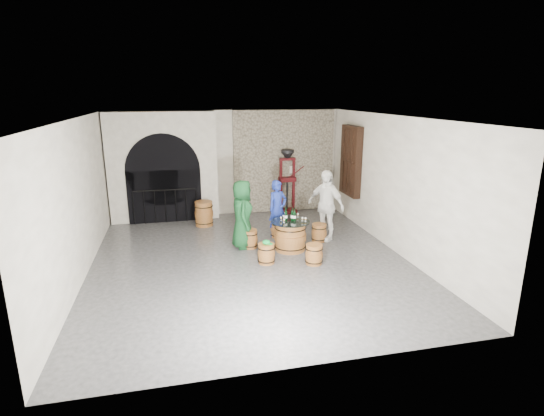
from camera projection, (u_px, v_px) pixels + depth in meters
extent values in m
plane|color=#323234|center=(250.00, 260.00, 9.69)|extent=(8.00, 8.00, 0.00)
plane|color=beige|center=(227.00, 163.00, 13.02)|extent=(8.00, 0.00, 8.00)
plane|color=beige|center=(302.00, 260.00, 5.50)|extent=(8.00, 0.00, 8.00)
plane|color=beige|center=(78.00, 201.00, 8.51)|extent=(0.00, 8.00, 8.00)
plane|color=beige|center=(395.00, 185.00, 10.02)|extent=(0.00, 8.00, 8.00)
plane|color=beige|center=(248.00, 118.00, 8.84)|extent=(8.00, 8.00, 0.00)
cube|color=gray|center=(284.00, 162.00, 13.35)|extent=(3.20, 0.12, 3.18)
cube|color=beige|center=(163.00, 167.00, 12.38)|extent=(3.10, 0.50, 3.18)
cube|color=black|center=(165.00, 196.00, 12.35)|extent=(2.10, 0.03, 1.55)
cylinder|color=black|center=(163.00, 170.00, 12.15)|extent=(2.10, 0.03, 2.10)
cylinder|color=black|center=(164.00, 190.00, 12.23)|extent=(1.79, 0.04, 0.04)
cylinder|color=black|center=(134.00, 208.00, 12.17)|extent=(0.02, 0.02, 0.98)
cylinder|color=black|center=(144.00, 208.00, 12.24)|extent=(0.02, 0.02, 0.98)
cylinder|color=black|center=(155.00, 207.00, 12.30)|extent=(0.02, 0.02, 0.98)
cylinder|color=black|center=(166.00, 206.00, 12.36)|extent=(0.02, 0.02, 0.98)
cylinder|color=black|center=(176.00, 206.00, 12.43)|extent=(0.02, 0.02, 0.98)
cylinder|color=black|center=(186.00, 205.00, 12.49)|extent=(0.02, 0.02, 0.98)
cylinder|color=black|center=(197.00, 205.00, 12.56)|extent=(0.02, 0.02, 0.98)
cube|color=black|center=(351.00, 161.00, 12.20)|extent=(0.20, 1.10, 2.00)
cube|color=black|center=(349.00, 161.00, 12.18)|extent=(0.06, 0.88, 1.76)
cube|color=black|center=(350.00, 161.00, 12.19)|extent=(0.22, 0.92, 0.06)
cube|color=black|center=(354.00, 163.00, 11.92)|extent=(0.22, 0.06, 1.80)
cube|color=black|center=(350.00, 161.00, 12.19)|extent=(0.22, 0.06, 1.80)
cube|color=black|center=(346.00, 159.00, 12.46)|extent=(0.22, 0.06, 1.80)
cylinder|color=brown|center=(290.00, 236.00, 10.24)|extent=(0.72, 0.72, 0.68)
cylinder|color=brown|center=(290.00, 236.00, 10.24)|extent=(0.77, 0.77, 0.15)
torus|color=black|center=(290.00, 246.00, 10.30)|extent=(0.77, 0.77, 0.02)
torus|color=black|center=(290.00, 227.00, 10.18)|extent=(0.77, 0.77, 0.02)
cylinder|color=brown|center=(290.00, 223.00, 10.15)|extent=(0.74, 0.74, 0.02)
cylinder|color=black|center=(290.00, 222.00, 10.14)|extent=(0.94, 0.94, 0.01)
cylinder|color=brown|center=(250.00, 239.00, 10.43)|extent=(0.36, 0.36, 0.44)
cylinder|color=brown|center=(250.00, 239.00, 10.43)|extent=(0.39, 0.39, 0.10)
torus|color=black|center=(250.00, 245.00, 10.47)|extent=(0.40, 0.40, 0.02)
torus|color=black|center=(250.00, 233.00, 10.40)|extent=(0.40, 0.40, 0.02)
cylinder|color=brown|center=(250.00, 230.00, 10.37)|extent=(0.37, 0.37, 0.02)
cylinder|color=brown|center=(278.00, 229.00, 11.20)|extent=(0.36, 0.36, 0.44)
cylinder|color=brown|center=(278.00, 229.00, 11.20)|extent=(0.39, 0.39, 0.10)
torus|color=black|center=(278.00, 234.00, 11.24)|extent=(0.40, 0.40, 0.02)
torus|color=black|center=(278.00, 224.00, 11.16)|extent=(0.40, 0.40, 0.02)
cylinder|color=brown|center=(278.00, 221.00, 11.14)|extent=(0.37, 0.37, 0.02)
cylinder|color=brown|center=(319.00, 233.00, 10.90)|extent=(0.36, 0.36, 0.44)
cylinder|color=brown|center=(319.00, 233.00, 10.90)|extent=(0.39, 0.39, 0.10)
torus|color=black|center=(319.00, 238.00, 10.94)|extent=(0.40, 0.40, 0.02)
torus|color=black|center=(319.00, 227.00, 10.86)|extent=(0.40, 0.40, 0.02)
cylinder|color=brown|center=(319.00, 224.00, 10.84)|extent=(0.37, 0.37, 0.02)
cylinder|color=brown|center=(314.00, 255.00, 9.43)|extent=(0.36, 0.36, 0.44)
cylinder|color=brown|center=(314.00, 255.00, 9.43)|extent=(0.39, 0.39, 0.10)
torus|color=black|center=(314.00, 261.00, 9.47)|extent=(0.40, 0.40, 0.02)
torus|color=black|center=(314.00, 248.00, 9.39)|extent=(0.40, 0.40, 0.02)
cylinder|color=brown|center=(314.00, 245.00, 9.37)|extent=(0.37, 0.37, 0.02)
cylinder|color=brown|center=(266.00, 254.00, 9.48)|extent=(0.36, 0.36, 0.44)
cylinder|color=brown|center=(266.00, 254.00, 9.48)|extent=(0.39, 0.39, 0.10)
torus|color=black|center=(266.00, 260.00, 9.52)|extent=(0.40, 0.40, 0.02)
torus|color=black|center=(266.00, 248.00, 9.44)|extent=(0.40, 0.40, 0.02)
cylinder|color=brown|center=(266.00, 244.00, 9.42)|extent=(0.37, 0.37, 0.02)
ellipsoid|color=#0D9836|center=(266.00, 242.00, 9.41)|extent=(0.18, 0.18, 0.10)
cylinder|color=#0D9836|center=(270.00, 244.00, 9.40)|extent=(0.11, 0.11, 0.01)
imported|color=#12401E|center=(242.00, 214.00, 10.30)|extent=(0.60, 0.86, 1.69)
imported|color=navy|center=(278.00, 209.00, 11.10)|extent=(0.65, 0.55, 1.52)
imported|color=white|center=(326.00, 205.00, 10.85)|extent=(0.98, 1.13, 1.83)
cylinder|color=black|center=(286.00, 216.00, 10.17)|extent=(0.07, 0.07, 0.22)
cylinder|color=white|center=(286.00, 217.00, 10.17)|extent=(0.08, 0.08, 0.06)
cone|color=black|center=(286.00, 211.00, 10.14)|extent=(0.07, 0.07, 0.05)
cylinder|color=black|center=(286.00, 209.00, 10.12)|extent=(0.03, 0.03, 0.07)
cylinder|color=black|center=(294.00, 216.00, 10.15)|extent=(0.07, 0.07, 0.22)
cylinder|color=white|center=(294.00, 217.00, 10.15)|extent=(0.08, 0.08, 0.06)
cone|color=black|center=(294.00, 211.00, 10.11)|extent=(0.07, 0.07, 0.05)
cylinder|color=black|center=(294.00, 209.00, 10.10)|extent=(0.03, 0.03, 0.07)
cylinder|color=black|center=(292.00, 216.00, 10.18)|extent=(0.07, 0.07, 0.22)
cylinder|color=white|center=(292.00, 216.00, 10.18)|extent=(0.08, 0.08, 0.06)
cone|color=black|center=(292.00, 211.00, 10.14)|extent=(0.07, 0.07, 0.05)
cylinder|color=black|center=(292.00, 209.00, 10.13)|extent=(0.03, 0.03, 0.07)
cylinder|color=brown|center=(204.00, 214.00, 12.13)|extent=(0.49, 0.49, 0.69)
cylinder|color=brown|center=(204.00, 214.00, 12.13)|extent=(0.53, 0.53, 0.15)
torus|color=black|center=(204.00, 222.00, 12.19)|extent=(0.54, 0.54, 0.02)
torus|color=black|center=(204.00, 206.00, 12.06)|extent=(0.54, 0.54, 0.02)
cylinder|color=brown|center=(203.00, 202.00, 12.03)|extent=(0.50, 0.50, 0.02)
cube|color=#450B10|center=(287.00, 211.00, 13.55)|extent=(0.58, 0.48, 0.11)
cube|color=#450B10|center=(287.00, 179.00, 13.28)|extent=(0.52, 0.35, 0.13)
cube|color=#450B10|center=(287.00, 159.00, 13.11)|extent=(0.50, 0.16, 0.07)
cylinder|color=black|center=(287.00, 193.00, 13.39)|extent=(0.06, 0.06, 1.06)
cylinder|color=black|center=(288.00, 151.00, 13.05)|extent=(0.40, 0.40, 0.09)
cone|color=black|center=(288.00, 155.00, 13.08)|extent=(0.40, 0.40, 0.21)
cube|color=#450B10|center=(281.00, 185.00, 13.27)|extent=(0.08, 0.08, 1.69)
cube|color=#450B10|center=(294.00, 184.00, 13.38)|extent=(0.08, 0.08, 1.69)
cylinder|color=#450B10|center=(297.00, 171.00, 13.26)|extent=(0.45, 0.07, 0.33)
cube|color=silver|center=(292.00, 169.00, 13.40)|extent=(0.18, 0.10, 0.22)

